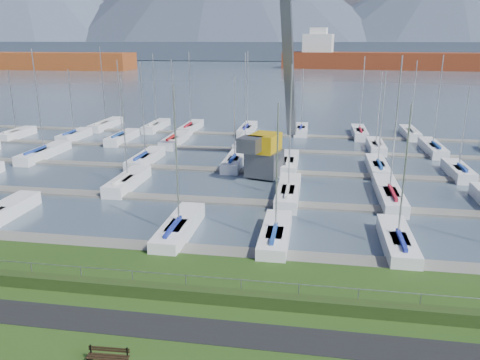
# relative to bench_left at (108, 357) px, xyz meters

# --- Properties ---
(path) EXTENTS (160.00, 2.00, 0.04)m
(path) POSITION_rel_bench_left_xyz_m (2.72, 3.02, -0.41)
(path) COLOR black
(path) RESTS_ON grass
(water) EXTENTS (800.00, 540.00, 0.20)m
(water) POSITION_rel_bench_left_xyz_m (2.72, 266.02, -0.82)
(water) COLOR #455464
(hedge) EXTENTS (80.00, 0.70, 0.70)m
(hedge) POSITION_rel_bench_left_xyz_m (2.72, 5.62, -0.07)
(hedge) COLOR #233613
(hedge) RESTS_ON grass
(fence) EXTENTS (80.00, 0.04, 0.04)m
(fence) POSITION_rel_bench_left_xyz_m (2.72, 6.02, 0.78)
(fence) COLOR gray
(fence) RESTS_ON grass
(foothill) EXTENTS (900.00, 80.00, 12.00)m
(foothill) POSITION_rel_bench_left_xyz_m (2.72, 336.02, 5.58)
(foothill) COLOR #3B4556
(foothill) RESTS_ON water
(docks) EXTENTS (90.00, 41.60, 0.25)m
(docks) POSITION_rel_bench_left_xyz_m (2.72, 32.02, -0.64)
(docks) COLOR slate
(docks) RESTS_ON water
(bench_left) EXTENTS (1.82, 0.50, 0.85)m
(bench_left) POSITION_rel_bench_left_xyz_m (0.00, 0.00, 0.00)
(bench_left) COLOR black
(bench_left) RESTS_ON grass
(crane) EXTENTS (5.21, 13.45, 22.35)m
(crane) POSITION_rel_bench_left_xyz_m (3.70, 31.57, 4.91)
(crane) COLOR #53545A
(crane) RESTS_ON water
(cargo_ship_west) EXTENTS (94.91, 19.29, 21.50)m
(cargo_ship_west) POSITION_rel_bench_left_xyz_m (-129.71, 196.46, 3.17)
(cargo_ship_west) COLOR brown
(cargo_ship_west) RESTS_ON water
(cargo_ship_mid) EXTENTS (112.04, 29.40, 21.50)m
(cargo_ship_mid) POSITION_rel_bench_left_xyz_m (42.17, 223.51, 3.03)
(cargo_ship_mid) COLOR maroon
(cargo_ship_mid) RESTS_ON water
(sailboat_fleet) EXTENTS (75.80, 49.73, 13.26)m
(sailboat_fleet) POSITION_rel_bench_left_xyz_m (0.92, 35.10, 4.97)
(sailboat_fleet) COLOR navy
(sailboat_fleet) RESTS_ON water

